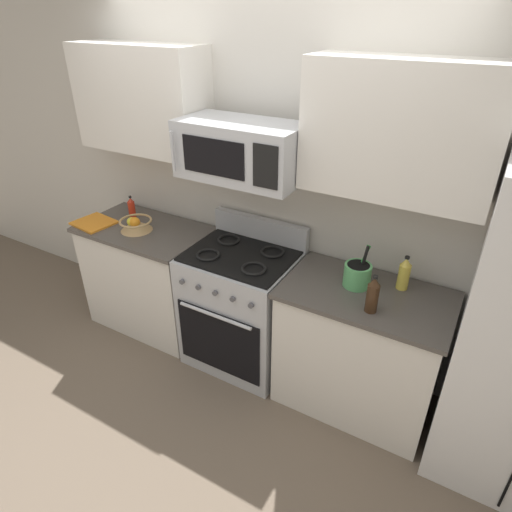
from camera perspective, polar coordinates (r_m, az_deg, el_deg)
The scene contains 14 objects.
ground_plane at distance 3.22m, azimuth -8.44°, elevation -19.63°, with size 16.00×16.00×0.00m, color #6B5B4C.
wall_back at distance 3.19m, azimuth 1.50°, elevation 9.02°, with size 8.00×0.10×2.60m, color beige.
counter_left at distance 3.79m, azimuth -13.59°, elevation -2.60°, with size 1.02×0.62×0.91m.
range_oven at distance 3.30m, azimuth -1.87°, elevation -6.60°, with size 0.76×0.66×1.09m.
counter_right at distance 3.04m, azimuth 13.18°, elevation -11.78°, with size 1.03×0.62×0.91m.
microwave at distance 2.79m, azimuth -1.97°, elevation 13.53°, with size 0.79×0.44×0.35m.
upper_cabinets_left at distance 3.40m, azimuth -14.66°, elevation 19.10°, with size 1.01×0.34×0.72m.
upper_cabinets_right at distance 2.53m, azimuth 18.21°, elevation 15.14°, with size 1.02×0.34×0.72m.
utensil_crock at distance 2.78m, azimuth 13.03°, elevation -2.33°, with size 0.17×0.17×0.29m.
fruit_basket at distance 3.53m, azimuth -15.35°, elevation 4.01°, with size 0.25×0.25×0.11m.
cutting_board at distance 3.76m, azimuth -20.29°, elevation 4.08°, with size 0.30×0.27×0.02m, color orange.
bottle_hot_sauce at distance 3.76m, azimuth -15.86°, elevation 6.08°, with size 0.06×0.06×0.18m.
bottle_oil at distance 2.82m, azimuth 18.68°, elevation -2.21°, with size 0.07×0.07×0.22m.
bottle_soy at distance 2.56m, azimuth 14.91°, elevation -4.93°, with size 0.07×0.07×0.24m.
Camera 1 is at (1.42, -1.57, 2.43)m, focal length 30.80 mm.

